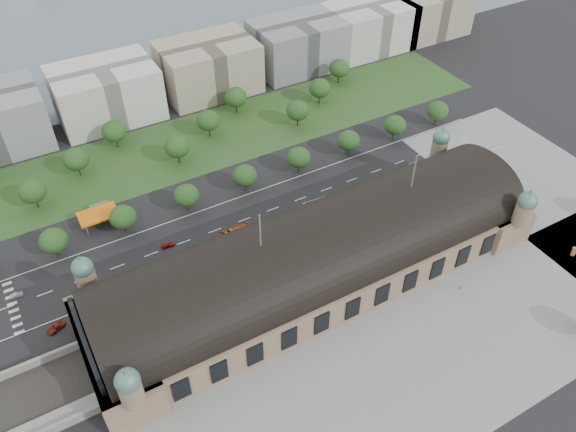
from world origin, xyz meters
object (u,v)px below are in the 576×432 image
parked_car_3 (144,286)px  bus_west (234,233)px  petrol_station (100,212)px  parked_car_4 (139,287)px  parked_car_6 (165,277)px  traffic_car_1 (16,295)px  traffic_car_3 (168,245)px  traffic_car_4 (272,225)px  traffic_car_6 (414,164)px  parked_car_1 (56,327)px  parked_car_2 (184,278)px  parked_car_0 (81,320)px  bus_mid (320,204)px  parked_car_5 (168,285)px  bus_east (323,204)px  pedestrian_0 (460,288)px  advertising_column (574,251)px

parked_car_3 → bus_west: bearing=77.8°
petrol_station → parked_car_4: size_ratio=3.43×
parked_car_6 → traffic_car_1: bearing=-148.5°
bus_west → traffic_car_3: bearing=70.8°
parked_car_3 → parked_car_4: (-1.37, 0.18, -0.08)m
traffic_car_4 → traffic_car_6: bearing=99.7°
traffic_car_1 → parked_car_4: 39.10m
parked_car_1 → parked_car_2: bearing=66.9°
parked_car_0 → parked_car_4: bearing=67.8°
parked_car_6 → bus_mid: 63.89m
parked_car_5 → petrol_station: bearing=158.9°
petrol_station → traffic_car_3: bearing=-58.4°
petrol_station → parked_car_0: petrol_station is taller
parked_car_4 → bus_east: bearing=63.0°
bus_mid → parked_car_4: bearing=99.2°
petrol_station → bus_mid: petrol_station is taller
parked_car_5 → pedestrian_0: size_ratio=3.61×
traffic_car_3 → traffic_car_6: bearing=-89.0°
traffic_car_4 → traffic_car_6: 68.87m
petrol_station → advertising_column: size_ratio=4.20×
parked_car_5 → bus_west: (29.14, 11.00, 0.92)m
parked_car_1 → bus_east: (100.83, 7.53, 1.04)m
traffic_car_4 → parked_car_0: 72.26m
bus_east → traffic_car_3: bearing=84.4°
parked_car_4 → traffic_car_4: bearing=64.9°
petrol_station → bus_mid: (73.89, -35.11, -1.06)m
traffic_car_6 → parked_car_6: size_ratio=0.97×
traffic_car_4 → parked_car_6: bearing=-76.8°
traffic_car_1 → advertising_column: bearing=-110.7°
parked_car_0 → advertising_column: size_ratio=1.18×
traffic_car_4 → traffic_car_6: size_ratio=0.92×
traffic_car_6 → parked_car_4: (-120.40, -8.39, -0.03)m
traffic_car_3 → parked_car_5: bearing=163.9°
advertising_column → traffic_car_4: bearing=142.6°
parked_car_1 → parked_car_3: 28.85m
bus_east → bus_mid: bearing=53.5°
bus_west → bus_east: bearing=-96.7°
parked_car_6 → bus_west: (28.78, 7.00, 0.95)m
traffic_car_1 → pedestrian_0: bearing=-115.2°
parked_car_2 → pedestrian_0: bearing=29.2°
petrol_station → traffic_car_3: petrol_station is taller
petrol_station → parked_car_2: petrol_station is taller
bus_mid → pedestrian_0: size_ratio=8.70×
parked_car_4 → bus_mid: bearing=63.6°
parked_car_1 → parked_car_6: 36.34m
traffic_car_3 → parked_car_4: bearing=136.5°
bus_west → advertising_column: bus_west is taller
parked_car_2 → bus_mid: size_ratio=0.34×
bus_mid → pedestrian_0: bearing=-157.1°
petrol_station → traffic_car_1: bearing=-145.0°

